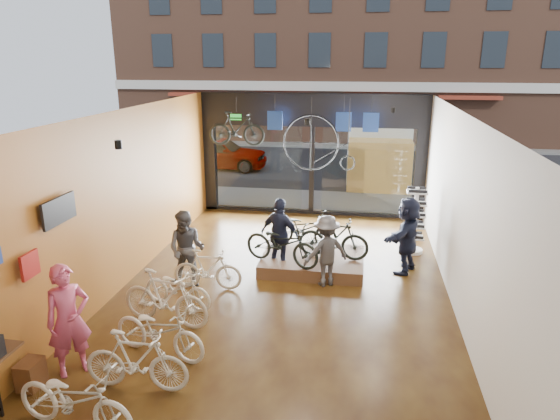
% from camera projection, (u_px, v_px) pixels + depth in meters
% --- Properties ---
extents(ground_plane, '(7.00, 12.00, 0.04)m').
position_uv_depth(ground_plane, '(281.00, 297.00, 10.54)').
color(ground_plane, black).
rests_on(ground_plane, ground).
extents(ceiling, '(7.00, 12.00, 0.04)m').
position_uv_depth(ceiling, '(281.00, 114.00, 9.41)').
color(ceiling, black).
rests_on(ceiling, ground).
extents(wall_left, '(0.04, 12.00, 3.80)m').
position_uv_depth(wall_left, '(117.00, 203.00, 10.53)').
color(wall_left, '#A55025').
rests_on(wall_left, ground).
extents(wall_right, '(0.04, 12.00, 3.80)m').
position_uv_depth(wall_right, '(465.00, 220.00, 9.42)').
color(wall_right, beige).
rests_on(wall_right, ground).
extents(wall_back, '(7.00, 0.04, 3.80)m').
position_uv_depth(wall_back, '(168.00, 413.00, 4.30)').
color(wall_back, beige).
rests_on(wall_back, ground).
extents(storefront, '(7.00, 0.26, 3.80)m').
position_uv_depth(storefront, '(312.00, 155.00, 15.63)').
color(storefront, black).
rests_on(storefront, ground).
extents(exit_sign, '(0.35, 0.06, 0.18)m').
position_uv_depth(exit_sign, '(236.00, 117.00, 15.56)').
color(exit_sign, '#198C26').
rests_on(exit_sign, storefront).
extents(street_road, '(30.00, 18.00, 0.02)m').
position_uv_depth(street_road, '(330.00, 159.00, 24.68)').
color(street_road, black).
rests_on(street_road, ground).
extents(sidewalk_near, '(30.00, 2.40, 0.12)m').
position_uv_depth(sidewalk_near, '(315.00, 201.00, 17.31)').
color(sidewalk_near, slate).
rests_on(sidewalk_near, ground).
extents(sidewalk_far, '(30.00, 2.00, 0.12)m').
position_uv_depth(sidewalk_far, '(335.00, 145.00, 28.43)').
color(sidewalk_far, slate).
rests_on(sidewalk_far, ground).
extents(opposite_building, '(26.00, 5.00, 14.00)m').
position_uv_depth(opposite_building, '(342.00, 18.00, 28.75)').
color(opposite_building, brown).
rests_on(opposite_building, ground).
extents(street_car, '(4.39, 1.76, 1.49)m').
position_uv_depth(street_car, '(218.00, 152.00, 22.39)').
color(street_car, gray).
rests_on(street_car, street_road).
extents(box_truck, '(2.39, 7.17, 2.82)m').
position_uv_depth(box_truck, '(378.00, 146.00, 20.15)').
color(box_truck, silver).
rests_on(box_truck, street_road).
extents(floor_bike_0, '(1.89, 0.90, 0.95)m').
position_uv_depth(floor_bike_0, '(74.00, 399.00, 6.64)').
color(floor_bike_0, beige).
rests_on(floor_bike_0, ground_plane).
extents(floor_bike_1, '(1.64, 0.49, 0.98)m').
position_uv_depth(floor_bike_1, '(136.00, 361.00, 7.46)').
color(floor_bike_1, beige).
rests_on(floor_bike_1, ground_plane).
extents(floor_bike_2, '(1.86, 1.04, 0.93)m').
position_uv_depth(floor_bike_2, '(159.00, 330.00, 8.34)').
color(floor_bike_2, beige).
rests_on(floor_bike_2, ground_plane).
extents(floor_bike_3, '(1.86, 0.83, 1.08)m').
position_uv_depth(floor_bike_3, '(165.00, 298.00, 9.30)').
color(floor_bike_3, beige).
rests_on(floor_bike_3, ground_plane).
extents(floor_bike_4, '(1.64, 0.93, 0.82)m').
position_uv_depth(floor_bike_4, '(178.00, 288.00, 10.01)').
color(floor_bike_4, beige).
rests_on(floor_bike_4, ground_plane).
extents(floor_bike_5, '(1.51, 0.47, 0.90)m').
position_uv_depth(floor_bike_5, '(208.00, 269.00, 10.77)').
color(floor_bike_5, beige).
rests_on(floor_bike_5, ground_plane).
extents(display_platform, '(2.40, 1.80, 0.30)m').
position_uv_depth(display_platform, '(313.00, 262.00, 11.94)').
color(display_platform, '#503120').
rests_on(display_platform, ground_plane).
extents(display_bike_left, '(1.98, 1.27, 0.98)m').
position_uv_depth(display_bike_left, '(282.00, 244.00, 11.31)').
color(display_bike_left, black).
rests_on(display_bike_left, display_platform).
extents(display_bike_mid, '(1.72, 0.69, 1.00)m').
position_uv_depth(display_bike_mid, '(333.00, 238.00, 11.62)').
color(display_bike_mid, black).
rests_on(display_bike_mid, display_platform).
extents(display_bike_right, '(1.82, 0.96, 0.91)m').
position_uv_depth(display_bike_right, '(304.00, 228.00, 12.43)').
color(display_bike_right, black).
rests_on(display_bike_right, display_platform).
extents(customer_0, '(0.79, 0.79, 1.84)m').
position_uv_depth(customer_0, '(69.00, 320.00, 7.76)').
color(customer_0, '#CC4C72').
rests_on(customer_0, ground_plane).
extents(customer_1, '(0.84, 0.65, 1.71)m').
position_uv_depth(customer_1, '(187.00, 249.00, 10.81)').
color(customer_1, '#3F3F44').
rests_on(customer_1, ground_plane).
extents(customer_2, '(1.12, 0.79, 1.76)m').
position_uv_depth(customer_2, '(280.00, 235.00, 11.59)').
color(customer_2, '#161C33').
rests_on(customer_2, ground_plane).
extents(customer_3, '(1.19, 1.04, 1.60)m').
position_uv_depth(customer_3, '(326.00, 251.00, 10.86)').
color(customer_3, '#3F3F44').
rests_on(customer_3, ground_plane).
extents(customer_5, '(1.17, 1.74, 1.80)m').
position_uv_depth(customer_5, '(407.00, 235.00, 11.52)').
color(customer_5, '#161C33').
rests_on(customer_5, ground_plane).
extents(sunglasses_rack, '(0.58, 0.51, 1.73)m').
position_uv_depth(sunglasses_rack, '(415.00, 220.00, 12.67)').
color(sunglasses_rack, white).
rests_on(sunglasses_rack, ground_plane).
extents(wall_merch, '(0.40, 2.40, 2.60)m').
position_uv_depth(wall_merch, '(18.00, 307.00, 7.38)').
color(wall_merch, navy).
rests_on(wall_merch, wall_left).
extents(penny_farthing, '(1.97, 0.06, 1.57)m').
position_uv_depth(penny_farthing, '(323.00, 145.00, 13.91)').
color(penny_farthing, black).
rests_on(penny_farthing, ceiling).
extents(hung_bike, '(1.60, 0.51, 0.95)m').
position_uv_depth(hung_bike, '(237.00, 129.00, 13.94)').
color(hung_bike, black).
rests_on(hung_bike, ceiling).
extents(jersey_left, '(0.45, 0.03, 0.55)m').
position_uv_depth(jersey_left, '(275.00, 121.00, 14.71)').
color(jersey_left, '#1E3F99').
rests_on(jersey_left, ceiling).
extents(jersey_mid, '(0.45, 0.03, 0.55)m').
position_uv_depth(jersey_mid, '(344.00, 122.00, 14.39)').
color(jersey_mid, '#1E3F99').
rests_on(jersey_mid, ceiling).
extents(jersey_right, '(0.45, 0.03, 0.55)m').
position_uv_depth(jersey_right, '(371.00, 122.00, 14.27)').
color(jersey_right, '#1E3F99').
rests_on(jersey_right, ceiling).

